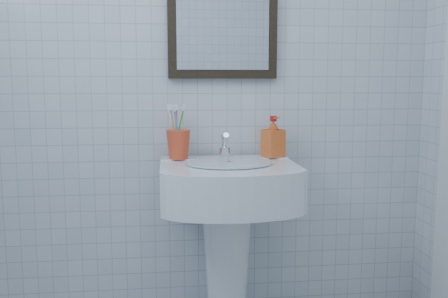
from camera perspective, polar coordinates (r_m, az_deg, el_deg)
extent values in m
cube|color=silver|center=(2.33, -3.07, 8.29)|extent=(2.20, 0.02, 2.50)
cone|color=white|center=(2.32, 0.33, -14.18)|extent=(0.23, 0.23, 0.72)
cube|color=white|center=(2.14, 0.50, -4.00)|extent=(0.58, 0.41, 0.18)
cube|color=white|center=(2.29, 0.02, -1.29)|extent=(0.58, 0.10, 0.03)
cylinder|color=silver|center=(2.10, 0.61, -1.57)|extent=(0.36, 0.36, 0.01)
cylinder|color=silver|center=(2.26, 0.09, -0.40)|extent=(0.05, 0.05, 0.05)
cylinder|color=silver|center=(2.23, 0.13, 1.02)|extent=(0.03, 0.09, 0.08)
cylinder|color=silver|center=(2.27, 0.03, 0.63)|extent=(0.03, 0.05, 0.09)
imported|color=red|center=(2.29, 5.64, 1.42)|extent=(0.11, 0.11, 0.19)
cube|color=black|center=(2.34, -0.16, 15.66)|extent=(0.50, 0.04, 0.62)
cube|color=silver|center=(2.32, -0.11, 15.72)|extent=(0.42, 0.00, 0.54)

